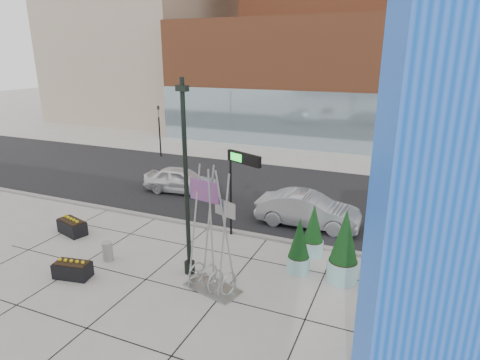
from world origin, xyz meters
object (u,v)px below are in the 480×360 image
at_px(lamp_post, 187,199).
at_px(car_white_west, 181,180).
at_px(overhead_street_sign, 245,164).
at_px(blue_pylon, 445,217).
at_px(public_art_sculpture, 212,259).
at_px(car_silver_mid, 308,210).
at_px(concrete_bollard, 108,251).

relative_size(lamp_post, car_white_west, 1.63).
distance_m(lamp_post, overhead_street_sign, 3.81).
relative_size(blue_pylon, car_white_west, 2.25).
xyz_separation_m(lamp_post, overhead_street_sign, (0.73, 3.71, 0.48)).
bearing_deg(overhead_street_sign, public_art_sculpture, -58.51).
bearing_deg(car_white_west, lamp_post, -153.31).
bearing_deg(car_silver_mid, blue_pylon, -152.77).
bearing_deg(overhead_street_sign, car_silver_mid, 68.88).
distance_m(public_art_sculpture, concrete_bollard, 4.91).
bearing_deg(lamp_post, public_art_sculpture, -27.11).
bearing_deg(concrete_bollard, public_art_sculpture, -2.68).
relative_size(concrete_bollard, car_white_west, 0.18).
relative_size(overhead_street_sign, car_white_west, 0.90).
bearing_deg(concrete_bollard, car_silver_mid, 44.71).
height_order(lamp_post, car_silver_mid, lamp_post).
relative_size(public_art_sculpture, overhead_street_sign, 1.13).
height_order(blue_pylon, car_white_west, blue_pylon).
xyz_separation_m(lamp_post, public_art_sculpture, (1.33, -0.68, -1.77)).
xyz_separation_m(blue_pylon, concrete_bollard, (-11.42, 2.83, -4.45)).
bearing_deg(car_silver_mid, concrete_bollard, 134.33).
relative_size(car_white_west, car_silver_mid, 0.91).
xyz_separation_m(concrete_bollard, car_white_west, (-1.61, 8.40, 0.37)).
bearing_deg(blue_pylon, car_silver_mid, 94.09).
height_order(public_art_sculpture, car_white_west, public_art_sculpture).
bearing_deg(car_white_west, blue_pylon, -136.84).
bearing_deg(car_white_west, public_art_sculpture, -149.33).
xyz_separation_m(lamp_post, concrete_bollard, (-3.51, -0.45, -2.57)).
height_order(public_art_sculpture, concrete_bollard, public_art_sculpture).
bearing_deg(overhead_street_sign, lamp_post, -77.39).
relative_size(concrete_bollard, car_silver_mid, 0.16).
distance_m(blue_pylon, overhead_street_sign, 10.12).
bearing_deg(car_silver_mid, overhead_street_sign, 134.74).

